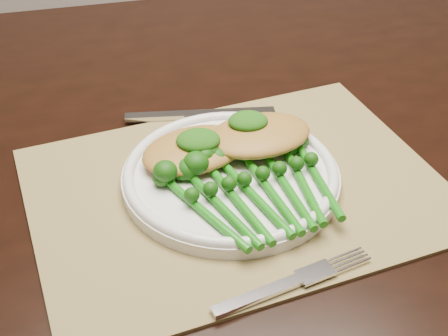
{
  "coord_description": "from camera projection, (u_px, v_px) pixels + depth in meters",
  "views": [
    {
      "loc": [
        0.03,
        -0.57,
        1.21
      ],
      "look_at": [
        0.07,
        -0.01,
        0.78
      ],
      "focal_mm": 50.0,
      "sensor_mm": 36.0,
      "label": 1
    }
  ],
  "objects": [
    {
      "name": "dining_table",
      "position": [
        249.0,
        299.0,
        1.08
      ],
      "size": [
        1.72,
        1.14,
        0.75
      ],
      "rotation": [
        0.0,
        0.0,
        0.16
      ],
      "color": "black",
      "rests_on": "ground"
    },
    {
      "name": "placemat",
      "position": [
        237.0,
        189.0,
        0.73
      ],
      "size": [
        0.55,
        0.47,
        0.0
      ],
      "primitive_type": "cube",
      "rotation": [
        0.0,
        0.0,
        0.29
      ],
      "color": "olive",
      "rests_on": "dining_table"
    },
    {
      "name": "dinner_plate",
      "position": [
        231.0,
        175.0,
        0.73
      ],
      "size": [
        0.25,
        0.25,
        0.02
      ],
      "color": "white",
      "rests_on": "placemat"
    },
    {
      "name": "knife",
      "position": [
        186.0,
        115.0,
        0.85
      ],
      "size": [
        0.2,
        0.02,
        0.01
      ],
      "rotation": [
        0.0,
        0.0,
        -0.0
      ],
      "color": "silver",
      "rests_on": "placemat"
    },
    {
      "name": "fork",
      "position": [
        303.0,
        278.0,
        0.61
      ],
      "size": [
        0.17,
        0.08,
        0.01
      ],
      "rotation": [
        0.0,
        0.0,
        0.38
      ],
      "color": "silver",
      "rests_on": "placemat"
    },
    {
      "name": "chicken_fillet_left",
      "position": [
        194.0,
        150.0,
        0.74
      ],
      "size": [
        0.16,
        0.14,
        0.03
      ],
      "primitive_type": "ellipsoid",
      "rotation": [
        0.0,
        0.0,
        0.43
      ],
      "color": "#AF7E33",
      "rests_on": "dinner_plate"
    },
    {
      "name": "chicken_fillet_right",
      "position": [
        259.0,
        135.0,
        0.75
      ],
      "size": [
        0.15,
        0.12,
        0.03
      ],
      "primitive_type": "ellipsoid",
      "rotation": [
        0.0,
        0.0,
        0.28
      ],
      "color": "#AF7E33",
      "rests_on": "dinner_plate"
    },
    {
      "name": "pesto_dollop_left",
      "position": [
        198.0,
        140.0,
        0.73
      ],
      "size": [
        0.05,
        0.04,
        0.02
      ],
      "primitive_type": "ellipsoid",
      "color": "#124209",
      "rests_on": "chicken_fillet_left"
    },
    {
      "name": "pesto_dollop_right",
      "position": [
        248.0,
        121.0,
        0.75
      ],
      "size": [
        0.05,
        0.04,
        0.02
      ],
      "primitive_type": "ellipsoid",
      "color": "#124209",
      "rests_on": "chicken_fillet_right"
    },
    {
      "name": "broccolini_bundle",
      "position": [
        263.0,
        194.0,
        0.69
      ],
      "size": [
        0.22,
        0.23,
        0.04
      ],
      "rotation": [
        0.0,
        0.0,
        0.36
      ],
      "color": "#13690D",
      "rests_on": "dinner_plate"
    }
  ]
}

